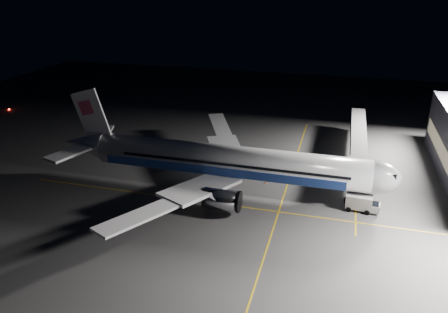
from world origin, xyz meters
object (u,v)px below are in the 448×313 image
jet_bridge (358,141)px  baggage_tug (214,153)px  safety_cone_b (266,181)px  airliner (223,161)px  safety_cone_c (206,158)px  safety_cone_a (227,164)px  service_truck (362,203)px

jet_bridge → baggage_tug: jet_bridge is taller
jet_bridge → safety_cone_b: size_ratio=63.00×
airliner → jet_bridge: (23.08, 18.06, -0.58)m
jet_bridge → safety_cone_c: (-30.00, -6.56, -4.26)m
baggage_tug → safety_cone_c: bearing=-117.0°
jet_bridge → safety_cone_c: bearing=-167.7°
baggage_tug → safety_cone_a: baggage_tug is taller
safety_cone_a → safety_cone_b: 10.54m
service_truck → safety_cone_c: service_truck is taller
service_truck → safety_cone_a: service_truck is taller
jet_bridge → safety_cone_b: jet_bridge is taller
service_truck → safety_cone_b: service_truck is taller
jet_bridge → safety_cone_a: (-24.93, -8.46, -4.29)m
airliner → service_truck: bearing=-4.9°
airliner → safety_cone_a: (-1.85, 9.60, -4.88)m
safety_cone_c → safety_cone_b: bearing=-28.2°
safety_cone_a → safety_cone_b: bearing=-32.1°
safety_cone_c → service_truck: bearing=-23.7°
jet_bridge → airliner: bearing=-142.0°
jet_bridge → safety_cone_a: size_ratio=59.69×
service_truck → safety_cone_a: 28.30m
airliner → service_truck: (23.92, -2.04, -3.71)m
baggage_tug → safety_cone_a: (3.75, -3.53, -0.50)m
airliner → safety_cone_b: airliner is taller
safety_cone_a → jet_bridge: bearing=18.7°
safety_cone_b → safety_cone_c: safety_cone_c is taller
airliner → baggage_tug: airliner is taller
safety_cone_b → safety_cone_c: bearing=151.8°
service_truck → baggage_tug: size_ratio=2.05×
service_truck → safety_cone_b: size_ratio=10.00×
safety_cone_a → safety_cone_c: size_ratio=0.89×
baggage_tug → safety_cone_a: bearing=-31.3°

